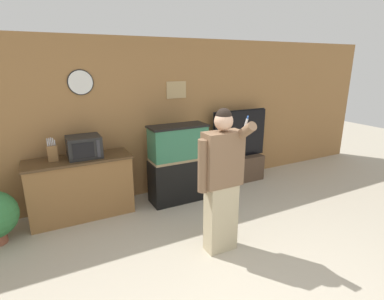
{
  "coord_description": "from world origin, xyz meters",
  "views": [
    {
      "loc": [
        -1.63,
        -1.82,
        2.22
      ],
      "look_at": [
        0.2,
        1.7,
        1.05
      ],
      "focal_mm": 28.0,
      "sensor_mm": 36.0,
      "label": 1
    }
  ],
  "objects_px": {
    "aquarium_on_stand": "(178,164)",
    "tv_on_stand": "(239,160)",
    "person_standing": "(221,180)",
    "counter_island": "(81,187)",
    "microwave": "(84,147)",
    "knife_block": "(52,153)"
  },
  "relations": [
    {
      "from": "aquarium_on_stand",
      "to": "tv_on_stand",
      "type": "height_order",
      "value": "tv_on_stand"
    },
    {
      "from": "person_standing",
      "to": "tv_on_stand",
      "type": "bearing_deg",
      "value": 48.56
    },
    {
      "from": "counter_island",
      "to": "aquarium_on_stand",
      "type": "bearing_deg",
      "value": -6.55
    },
    {
      "from": "person_standing",
      "to": "microwave",
      "type": "bearing_deg",
      "value": 127.01
    },
    {
      "from": "microwave",
      "to": "person_standing",
      "type": "xyz_separation_m",
      "value": [
        1.26,
        -1.67,
        -0.15
      ]
    },
    {
      "from": "counter_island",
      "to": "knife_block",
      "type": "relative_size",
      "value": 4.51
    },
    {
      "from": "knife_block",
      "to": "person_standing",
      "type": "distance_m",
      "value": 2.38
    },
    {
      "from": "microwave",
      "to": "knife_block",
      "type": "xyz_separation_m",
      "value": [
        -0.42,
        0.02,
        -0.03
      ]
    },
    {
      "from": "counter_island",
      "to": "knife_block",
      "type": "distance_m",
      "value": 0.65
    },
    {
      "from": "counter_island",
      "to": "person_standing",
      "type": "relative_size",
      "value": 0.84
    },
    {
      "from": "counter_island",
      "to": "person_standing",
      "type": "bearing_deg",
      "value": -50.56
    },
    {
      "from": "counter_island",
      "to": "microwave",
      "type": "bearing_deg",
      "value": 9.15
    },
    {
      "from": "counter_island",
      "to": "knife_block",
      "type": "bearing_deg",
      "value": 173.97
    },
    {
      "from": "tv_on_stand",
      "to": "person_standing",
      "type": "xyz_separation_m",
      "value": [
        -1.53,
        -1.73,
        0.5
      ]
    },
    {
      "from": "microwave",
      "to": "aquarium_on_stand",
      "type": "distance_m",
      "value": 1.47
    },
    {
      "from": "aquarium_on_stand",
      "to": "person_standing",
      "type": "height_order",
      "value": "person_standing"
    },
    {
      "from": "microwave",
      "to": "aquarium_on_stand",
      "type": "relative_size",
      "value": 0.36
    },
    {
      "from": "counter_island",
      "to": "person_standing",
      "type": "distance_m",
      "value": 2.18
    },
    {
      "from": "aquarium_on_stand",
      "to": "knife_block",
      "type": "bearing_deg",
      "value": 173.54
    },
    {
      "from": "knife_block",
      "to": "tv_on_stand",
      "type": "height_order",
      "value": "tv_on_stand"
    },
    {
      "from": "tv_on_stand",
      "to": "person_standing",
      "type": "relative_size",
      "value": 0.79
    },
    {
      "from": "counter_island",
      "to": "knife_block",
      "type": "xyz_separation_m",
      "value": [
        -0.32,
        0.03,
        0.57
      ]
    }
  ]
}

